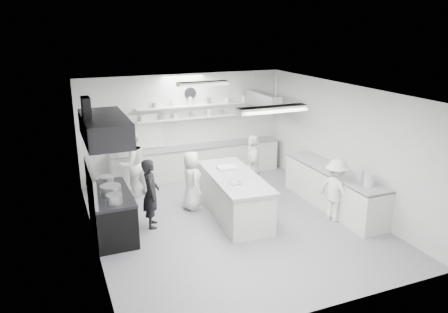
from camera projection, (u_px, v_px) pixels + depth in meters
name	position (u px, v px, depth m)	size (l,w,h in m)	color
floor	(231.00, 222.00, 10.01)	(6.00, 7.00, 0.02)	#90909C
ceiling	(232.00, 91.00, 9.12)	(6.00, 7.00, 0.02)	silver
wall_back	(184.00, 126.00, 12.66)	(6.00, 0.04, 3.00)	silver
wall_front	(324.00, 225.00, 6.47)	(6.00, 0.04, 3.00)	silver
wall_left	(90.00, 177.00, 8.47)	(0.04, 7.00, 3.00)	silver
wall_right	(343.00, 145.00, 10.65)	(0.04, 7.00, 3.00)	silver
stove	(112.00, 215.00, 9.28)	(0.80, 1.80, 0.90)	black
exhaust_hood	(105.00, 128.00, 8.72)	(0.85, 2.00, 0.50)	black
back_counter	(198.00, 162.00, 12.81)	(5.00, 0.60, 0.92)	silver
shelf_lower	(208.00, 116.00, 12.72)	(4.20, 0.26, 0.04)	silver
shelf_upper	(208.00, 105.00, 12.62)	(4.20, 0.26, 0.04)	silver
pass_through_window	(140.00, 132.00, 12.18)	(1.30, 0.04, 1.00)	black
wall_clock	(190.00, 93.00, 12.41)	(0.32, 0.32, 0.05)	white
right_counter	(333.00, 189.00, 10.65)	(0.74, 3.30, 0.94)	silver
pot_rack	(263.00, 100.00, 12.18)	(0.30, 1.60, 0.40)	#A5A6A8
light_fixture_front	(272.00, 109.00, 7.55)	(1.30, 0.25, 0.10)	silver
light_fixture_rear	(203.00, 83.00, 10.73)	(1.30, 0.25, 0.10)	silver
prep_island	(234.00, 197.00, 10.17)	(0.97, 2.60, 0.96)	silver
stove_pot	(111.00, 191.00, 9.00)	(0.43, 0.43, 0.25)	#A5A6A8
cook_stove	(151.00, 193.00, 9.55)	(0.57, 0.38, 1.57)	black
cook_back	(132.00, 164.00, 11.24)	(0.85, 0.66, 1.75)	white
cook_island_left	(192.00, 181.00, 10.50)	(0.71, 0.46, 1.45)	white
cook_island_right	(253.00, 167.00, 11.11)	(0.99, 0.41, 1.68)	white
cook_right	(336.00, 190.00, 9.88)	(0.94, 0.54, 1.46)	white
bowl_island_a	(235.00, 184.00, 9.52)	(0.27, 0.27, 0.07)	#A5A6A8
bowl_island_b	(216.00, 169.00, 10.54)	(0.18, 0.18, 0.06)	silver
bowl_right	(330.00, 167.00, 10.71)	(0.23, 0.23, 0.06)	silver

